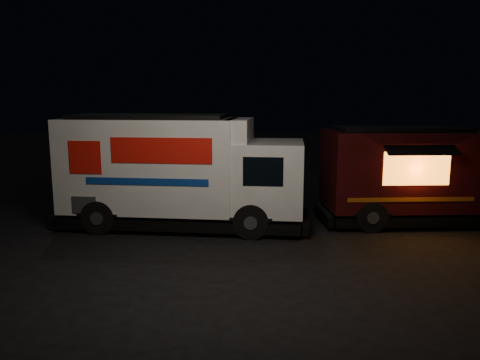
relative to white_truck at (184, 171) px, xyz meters
name	(u,v)px	position (x,y,z in m)	size (l,w,h in m)	color
ground	(225,238)	(1.19, -1.29, -1.63)	(80.00, 80.00, 0.00)	black
white_truck	(184,171)	(0.00, 0.00, 0.00)	(7.20, 2.46, 3.26)	silver
red_truck	(424,175)	(7.15, 0.23, -0.19)	(6.20, 2.28, 2.89)	#330910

